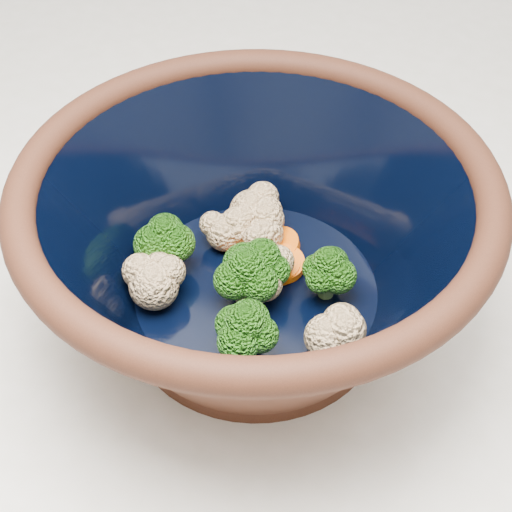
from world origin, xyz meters
TOP-DOWN VIEW (x-y plane):
  - mixing_bowl at (-0.08, -0.09)m, footprint 0.33×0.33m
  - vegetable_pile at (-0.09, -0.09)m, footprint 0.17×0.15m

SIDE VIEW (x-z plane):
  - vegetable_pile at x=-0.09m, z-range 0.93..0.98m
  - mixing_bowl at x=-0.08m, z-range 0.91..1.04m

